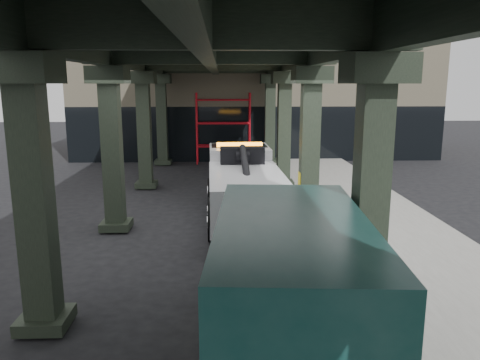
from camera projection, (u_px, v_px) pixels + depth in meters
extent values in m
plane|color=black|center=(226.00, 251.00, 12.79)|extent=(90.00, 90.00, 0.00)
cube|color=gray|center=(366.00, 225.00, 14.90)|extent=(5.00, 40.00, 0.15)
cube|color=silver|center=(279.00, 228.00, 14.81)|extent=(0.12, 38.00, 0.01)
cube|color=black|center=(370.00, 196.00, 8.47)|extent=(0.55, 0.55, 5.00)
cube|color=black|center=(378.00, 69.00, 8.01)|extent=(1.10, 1.10, 0.50)
cube|color=black|center=(364.00, 314.00, 8.94)|extent=(0.90, 0.90, 0.24)
cube|color=black|center=(309.00, 150.00, 14.34)|extent=(0.55, 0.55, 5.00)
cube|color=black|center=(312.00, 75.00, 13.89)|extent=(1.10, 1.10, 0.50)
cube|color=black|center=(307.00, 223.00, 14.81)|extent=(0.90, 0.90, 0.24)
cube|color=black|center=(284.00, 131.00, 20.21)|extent=(0.55, 0.55, 5.00)
cube|color=black|center=(285.00, 78.00, 19.76)|extent=(1.10, 1.10, 0.50)
cube|color=black|center=(283.00, 183.00, 20.68)|extent=(0.90, 0.90, 0.24)
cube|color=black|center=(270.00, 120.00, 26.08)|extent=(0.55, 0.55, 5.00)
cube|color=black|center=(270.00, 79.00, 25.63)|extent=(1.10, 1.10, 0.50)
cube|color=black|center=(269.00, 161.00, 26.55)|extent=(0.90, 0.90, 0.24)
cube|color=black|center=(35.00, 199.00, 8.24)|extent=(0.55, 0.55, 5.00)
cube|color=black|center=(22.00, 68.00, 7.79)|extent=(1.10, 1.10, 0.50)
cube|color=black|center=(46.00, 320.00, 8.71)|extent=(0.90, 0.90, 0.24)
cube|color=black|center=(112.00, 151.00, 14.11)|extent=(0.55, 0.55, 5.00)
cube|color=black|center=(108.00, 75.00, 13.66)|extent=(1.10, 1.10, 0.50)
cube|color=black|center=(116.00, 225.00, 14.58)|extent=(0.90, 0.90, 0.24)
cube|color=black|center=(144.00, 131.00, 19.98)|extent=(0.55, 0.55, 5.00)
cube|color=black|center=(142.00, 77.00, 19.53)|extent=(1.10, 1.10, 0.50)
cube|color=black|center=(147.00, 184.00, 20.45)|extent=(0.90, 0.90, 0.24)
cube|color=black|center=(162.00, 120.00, 25.86)|extent=(0.55, 0.55, 5.00)
cube|color=black|center=(161.00, 79.00, 25.40)|extent=(1.10, 1.10, 0.50)
cube|color=black|center=(163.00, 162.00, 26.33)|extent=(0.90, 0.90, 0.24)
cube|color=black|center=(313.00, 47.00, 13.72)|extent=(0.35, 32.00, 1.10)
cube|color=black|center=(106.00, 47.00, 13.50)|extent=(0.35, 32.00, 1.10)
cube|color=black|center=(210.00, 47.00, 13.61)|extent=(0.35, 32.00, 1.10)
cube|color=black|center=(210.00, 22.00, 13.47)|extent=(7.40, 32.00, 0.30)
cube|color=#C6B793|center=(252.00, 91.00, 31.63)|extent=(22.00, 10.00, 8.00)
cylinder|color=red|center=(197.00, 128.00, 26.91)|extent=(0.08, 0.08, 4.00)
cylinder|color=red|center=(197.00, 129.00, 26.13)|extent=(0.08, 0.08, 4.00)
cylinder|color=red|center=(249.00, 128.00, 27.02)|extent=(0.08, 0.08, 4.00)
cylinder|color=red|center=(250.00, 129.00, 26.24)|extent=(0.08, 0.08, 4.00)
cylinder|color=red|center=(223.00, 145.00, 27.17)|extent=(3.00, 0.08, 0.08)
cylinder|color=red|center=(223.00, 123.00, 26.91)|extent=(3.00, 0.08, 0.08)
cylinder|color=red|center=(223.00, 100.00, 26.64)|extent=(3.00, 0.08, 0.08)
cube|color=black|center=(244.00, 205.00, 15.13)|extent=(1.10, 6.90, 0.23)
cube|color=silver|center=(239.00, 169.00, 17.26)|extent=(2.21, 2.26, 1.65)
cube|color=silver|center=(238.00, 176.00, 18.29)|extent=(2.17, 0.70, 0.82)
cube|color=black|center=(239.00, 155.00, 17.39)|extent=(2.05, 1.25, 0.78)
cube|color=silver|center=(247.00, 195.00, 13.98)|extent=(2.32, 4.64, 1.28)
cube|color=orange|center=(240.00, 145.00, 16.89)|extent=(1.66, 0.30, 0.15)
cube|color=black|center=(242.00, 155.00, 15.59)|extent=(1.48, 0.59, 0.55)
cylinder|color=black|center=(246.00, 171.00, 14.02)|extent=(0.31, 3.21, 1.23)
cube|color=black|center=(254.00, 251.00, 11.88)|extent=(0.31, 1.29, 0.16)
cube|color=black|center=(256.00, 262.00, 11.26)|extent=(1.47, 0.27, 0.16)
cylinder|color=black|center=(212.00, 191.00, 17.65)|extent=(0.35, 1.02, 1.01)
cylinder|color=silver|center=(212.00, 191.00, 17.65)|extent=(0.37, 0.56, 0.55)
cylinder|color=black|center=(265.00, 191.00, 17.78)|extent=(0.35, 1.02, 1.01)
cylinder|color=silver|center=(265.00, 191.00, 17.78)|extent=(0.37, 0.56, 0.55)
cylinder|color=black|center=(213.00, 213.00, 14.69)|extent=(0.35, 1.02, 1.01)
cylinder|color=silver|center=(213.00, 213.00, 14.69)|extent=(0.37, 0.56, 0.55)
cylinder|color=black|center=(277.00, 212.00, 14.82)|extent=(0.35, 1.02, 1.01)
cylinder|color=silver|center=(277.00, 212.00, 14.82)|extent=(0.37, 0.56, 0.55)
cylinder|color=black|center=(213.00, 224.00, 13.53)|extent=(0.35, 1.02, 1.01)
cylinder|color=silver|center=(213.00, 224.00, 13.53)|extent=(0.37, 0.56, 0.55)
cylinder|color=black|center=(282.00, 223.00, 13.66)|extent=(0.35, 1.02, 1.01)
cylinder|color=silver|center=(282.00, 223.00, 13.66)|extent=(0.37, 0.56, 0.55)
cube|color=#103935|center=(281.00, 246.00, 10.21)|extent=(2.29, 1.34, 0.97)
cube|color=#103935|center=(291.00, 284.00, 7.22)|extent=(2.61, 5.01, 2.11)
cube|color=olive|center=(288.00, 322.00, 7.82)|extent=(2.74, 6.20, 0.38)
cube|color=black|center=(283.00, 213.00, 9.61)|extent=(2.13, 0.61, 0.90)
cube|color=black|center=(290.00, 244.00, 7.43)|extent=(2.57, 4.04, 0.59)
cube|color=silver|center=(279.00, 255.00, 10.86)|extent=(2.16, 0.28, 0.32)
cylinder|color=black|center=(231.00, 271.00, 10.31)|extent=(0.37, 0.93, 0.91)
cylinder|color=silver|center=(231.00, 271.00, 10.31)|extent=(0.38, 0.52, 0.50)
cylinder|color=black|center=(330.00, 272.00, 10.24)|extent=(0.37, 0.93, 0.91)
cylinder|color=silver|center=(330.00, 272.00, 10.24)|extent=(0.38, 0.52, 0.50)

